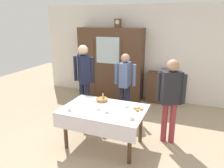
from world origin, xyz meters
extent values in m
plane|color=tan|center=(0.00, 0.00, 0.00)|extent=(12.00, 12.00, 0.00)
cube|color=silver|center=(0.00, 2.65, 1.35)|extent=(6.40, 0.10, 2.70)
cylinder|color=#4C3321|center=(-0.61, -0.56, 0.36)|extent=(0.07, 0.07, 0.71)
cylinder|color=#4C3321|center=(0.61, -0.56, 0.36)|extent=(0.07, 0.07, 0.71)
cylinder|color=#4C3321|center=(-0.61, 0.16, 0.36)|extent=(0.07, 0.07, 0.71)
cylinder|color=#4C3321|center=(0.61, 0.16, 0.36)|extent=(0.07, 0.07, 0.71)
cube|color=silver|center=(0.00, -0.20, 0.73)|extent=(1.49, 0.99, 0.03)
cube|color=silver|center=(0.00, -0.70, 0.59)|extent=(1.49, 0.01, 0.24)
cube|color=#4C3321|center=(-0.90, 2.35, 1.03)|extent=(1.93, 0.45, 2.06)
cube|color=silver|center=(-0.90, 2.13, 1.44)|extent=(0.70, 0.01, 0.74)
cube|color=black|center=(-1.33, 2.13, 0.93)|extent=(0.01, 0.01, 1.65)
cube|color=black|center=(-0.47, 2.13, 0.93)|extent=(0.01, 0.01, 1.65)
cube|color=brown|center=(-0.68, 2.35, 2.18)|extent=(0.18, 0.10, 0.24)
cylinder|color=white|center=(-0.68, 2.30, 2.21)|extent=(0.11, 0.01, 0.11)
cube|color=black|center=(-0.68, 2.30, 2.22)|extent=(0.00, 0.00, 0.04)
cube|color=black|center=(-0.66, 2.30, 2.21)|extent=(0.05, 0.00, 0.00)
cube|color=#4C3321|center=(0.67, 2.41, 0.43)|extent=(0.90, 0.35, 0.87)
cube|color=#3D754C|center=(0.67, 2.41, 0.89)|extent=(0.17, 0.19, 0.04)
cube|color=#99332D|center=(0.67, 2.41, 0.92)|extent=(0.15, 0.17, 0.04)
cube|color=#B29333|center=(0.67, 2.41, 0.96)|extent=(0.16, 0.22, 0.03)
cube|color=#664C7A|center=(0.67, 2.41, 0.98)|extent=(0.14, 0.21, 0.02)
cylinder|color=white|center=(0.12, -0.35, 0.75)|extent=(0.13, 0.13, 0.01)
cylinder|color=white|center=(0.12, -0.35, 0.78)|extent=(0.08, 0.08, 0.05)
torus|color=white|center=(0.16, -0.35, 0.78)|extent=(0.04, 0.01, 0.04)
cylinder|color=#47230F|center=(0.12, -0.35, 0.80)|extent=(0.06, 0.06, 0.01)
cylinder|color=white|center=(-0.52, -0.52, 0.75)|extent=(0.13, 0.13, 0.01)
cylinder|color=white|center=(-0.52, -0.52, 0.78)|extent=(0.08, 0.08, 0.05)
torus|color=white|center=(-0.49, -0.52, 0.78)|extent=(0.04, 0.01, 0.04)
cylinder|color=white|center=(0.36, 0.01, 0.75)|extent=(0.13, 0.13, 0.01)
cylinder|color=white|center=(0.36, 0.01, 0.78)|extent=(0.08, 0.08, 0.05)
torus|color=white|center=(0.39, 0.01, 0.78)|extent=(0.04, 0.01, 0.04)
cylinder|color=#47230F|center=(0.36, 0.01, 0.80)|extent=(0.06, 0.06, 0.01)
cylinder|color=white|center=(0.59, -0.45, 0.75)|extent=(0.13, 0.13, 0.01)
cylinder|color=white|center=(0.59, -0.45, 0.78)|extent=(0.08, 0.08, 0.05)
torus|color=white|center=(0.63, -0.45, 0.78)|extent=(0.04, 0.01, 0.04)
cylinder|color=white|center=(-0.07, -0.29, 0.75)|extent=(0.13, 0.13, 0.01)
cylinder|color=white|center=(-0.07, -0.29, 0.78)|extent=(0.08, 0.08, 0.05)
torus|color=white|center=(-0.03, -0.29, 0.78)|extent=(0.04, 0.01, 0.04)
cylinder|color=#9E7542|center=(-0.18, 0.12, 0.77)|extent=(0.22, 0.22, 0.05)
torus|color=#9E7542|center=(-0.18, 0.12, 0.79)|extent=(0.24, 0.24, 0.02)
cylinder|color=tan|center=(-0.16, 0.11, 0.84)|extent=(0.02, 0.02, 0.12)
cylinder|color=tan|center=(-0.15, 0.12, 0.84)|extent=(0.03, 0.04, 0.12)
cylinder|color=tan|center=(-0.16, 0.14, 0.84)|extent=(0.04, 0.04, 0.12)
cylinder|color=white|center=(0.59, -0.06, 0.75)|extent=(0.28, 0.28, 0.01)
ellipsoid|color=#BC7F3D|center=(0.65, -0.05, 0.77)|extent=(0.07, 0.05, 0.04)
ellipsoid|color=#BC7F3D|center=(0.60, 0.00, 0.77)|extent=(0.07, 0.05, 0.04)
ellipsoid|color=#BC7F3D|center=(0.54, -0.04, 0.77)|extent=(0.07, 0.05, 0.04)
ellipsoid|color=#BC7F3D|center=(0.60, -0.12, 0.77)|extent=(0.07, 0.05, 0.04)
cube|color=silver|center=(-0.34, -0.14, 0.75)|extent=(0.10, 0.01, 0.00)
ellipsoid|color=silver|center=(-0.28, -0.14, 0.75)|extent=(0.03, 0.02, 0.01)
cube|color=silver|center=(-0.17, -0.11, 0.75)|extent=(0.10, 0.01, 0.00)
ellipsoid|color=silver|center=(-0.11, -0.11, 0.75)|extent=(0.03, 0.02, 0.01)
cylinder|color=#191E38|center=(-0.14, 1.18, 0.38)|extent=(0.11, 0.11, 0.76)
cylinder|color=#191E38|center=(0.01, 1.18, 0.38)|extent=(0.11, 0.11, 0.76)
cube|color=slate|center=(-0.06, 1.18, 1.04)|extent=(0.22, 0.37, 0.57)
sphere|color=tan|center=(-0.06, 1.18, 1.43)|extent=(0.21, 0.21, 0.21)
cylinder|color=slate|center=(-0.28, 1.18, 1.04)|extent=(0.08, 0.08, 0.51)
cylinder|color=slate|center=(0.16, 1.18, 1.04)|extent=(0.08, 0.08, 0.51)
cylinder|color=#191E38|center=(-1.00, 0.77, 0.43)|extent=(0.11, 0.11, 0.86)
cylinder|color=#191E38|center=(-0.85, 0.77, 0.43)|extent=(0.11, 0.11, 0.86)
cube|color=#191E38|center=(-0.93, 0.77, 1.18)|extent=(0.39, 0.40, 0.65)
sphere|color=#DBB293|center=(-0.93, 0.77, 1.62)|extent=(0.23, 0.23, 0.23)
cylinder|color=#191E38|center=(-1.15, 0.77, 1.18)|extent=(0.08, 0.08, 0.58)
cylinder|color=#191E38|center=(-0.71, 0.77, 1.18)|extent=(0.08, 0.08, 0.58)
cylinder|color=#933338|center=(1.02, 0.36, 0.40)|extent=(0.11, 0.11, 0.80)
cylinder|color=#933338|center=(1.17, 0.36, 0.40)|extent=(0.11, 0.11, 0.80)
cube|color=#232328|center=(1.09, 0.36, 1.10)|extent=(0.41, 0.34, 0.60)
sphere|color=tan|center=(1.09, 0.36, 1.51)|extent=(0.22, 0.22, 0.22)
cylinder|color=#232328|center=(0.87, 0.36, 1.10)|extent=(0.08, 0.08, 0.54)
cylinder|color=#232328|center=(1.31, 0.36, 1.10)|extent=(0.08, 0.08, 0.54)
camera|label=1|loc=(1.47, -3.50, 2.30)|focal=34.65mm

